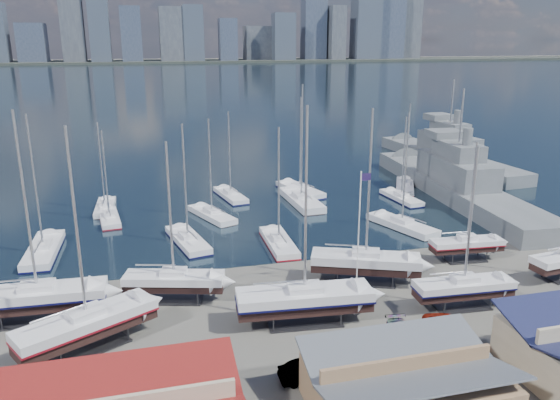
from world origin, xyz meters
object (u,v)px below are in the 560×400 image
object	(u,v)px
sailboat_cradle_0	(38,297)
flagpole	(360,223)
naval_ship_east	(455,186)
car_a	(151,376)
naval_ship_west	(447,155)

from	to	relation	value
sailboat_cradle_0	flagpole	xyz separation A→B (m)	(29.02, -0.99, 4.59)
flagpole	naval_ship_east	bearing A→B (deg)	44.48
sailboat_cradle_0	car_a	bearing A→B (deg)	-50.35
naval_ship_east	car_a	xyz separation A→B (m)	(-47.27, -37.68, -0.95)
sailboat_cradle_0	naval_ship_east	bearing A→B (deg)	27.28
naval_ship_east	naval_ship_west	xyz separation A→B (m)	(11.37, 20.96, 0.00)
car_a	flagpole	bearing A→B (deg)	51.56
naval_ship_west	flagpole	world-z (taller)	naval_ship_west
naval_ship_east	car_a	world-z (taller)	naval_ship_east
car_a	flagpole	world-z (taller)	flagpole
sailboat_cradle_0	car_a	world-z (taller)	sailboat_cradle_0
naval_ship_west	naval_ship_east	bearing A→B (deg)	146.79
naval_ship_west	car_a	distance (m)	82.94
naval_ship_west	flagpole	bearing A→B (deg)	136.29
naval_ship_east	car_a	size ratio (longest dim) A/B	11.00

